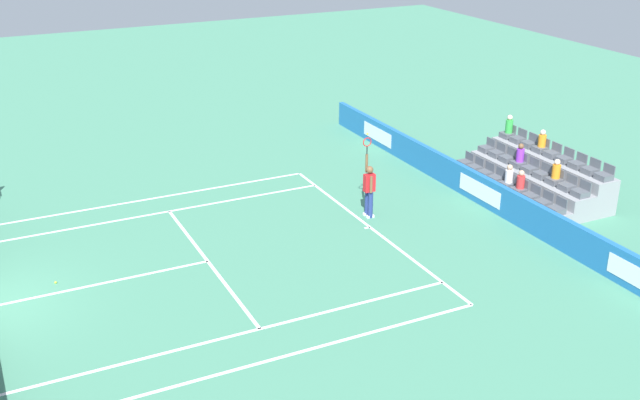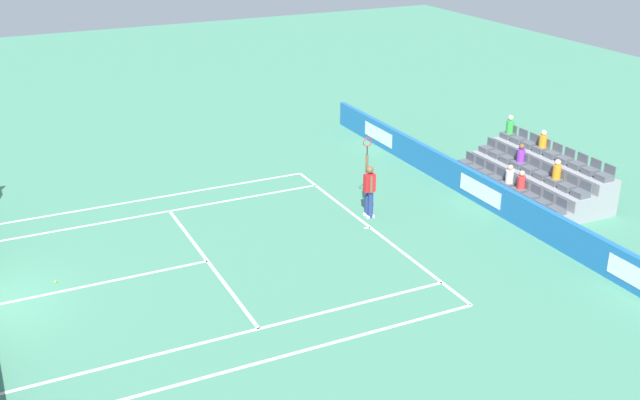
# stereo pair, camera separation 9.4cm
# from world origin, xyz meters

# --- Properties ---
(line_baseline) EXTENTS (10.97, 0.10, 0.01)m
(line_baseline) POSITION_xyz_m (0.00, -11.89, 0.00)
(line_baseline) COLOR white
(line_baseline) RESTS_ON ground
(line_service) EXTENTS (8.23, 0.10, 0.01)m
(line_service) POSITION_xyz_m (0.00, -6.40, 0.00)
(line_service) COLOR white
(line_service) RESTS_ON ground
(line_centre_service) EXTENTS (0.10, 6.40, 0.01)m
(line_centre_service) POSITION_xyz_m (0.00, -3.20, 0.00)
(line_centre_service) COLOR white
(line_centre_service) RESTS_ON ground
(line_singles_sideline_left) EXTENTS (0.10, 11.89, 0.01)m
(line_singles_sideline_left) POSITION_xyz_m (4.12, -5.95, 0.00)
(line_singles_sideline_left) COLOR white
(line_singles_sideline_left) RESTS_ON ground
(line_singles_sideline_right) EXTENTS (0.10, 11.89, 0.01)m
(line_singles_sideline_right) POSITION_xyz_m (-4.12, -5.95, 0.00)
(line_singles_sideline_right) COLOR white
(line_singles_sideline_right) RESTS_ON ground
(line_doubles_sideline_left) EXTENTS (0.10, 11.89, 0.01)m
(line_doubles_sideline_left) POSITION_xyz_m (5.49, -5.95, 0.00)
(line_doubles_sideline_left) COLOR white
(line_doubles_sideline_left) RESTS_ON ground
(line_doubles_sideline_right) EXTENTS (0.10, 11.89, 0.01)m
(line_doubles_sideline_right) POSITION_xyz_m (-5.49, -5.95, 0.00)
(line_doubles_sideline_right) COLOR white
(line_doubles_sideline_right) RESTS_ON ground
(line_centre_mark) EXTENTS (0.10, 0.20, 0.01)m
(line_centre_mark) POSITION_xyz_m (0.00, -11.79, 0.00)
(line_centre_mark) COLOR white
(line_centre_mark) RESTS_ON ground
(sponsor_barrier) EXTENTS (21.08, 0.22, 1.04)m
(sponsor_barrier) POSITION_xyz_m (0.00, -16.31, 0.52)
(sponsor_barrier) COLOR #1E66AD
(sponsor_barrier) RESTS_ON ground
(tennis_player) EXTENTS (0.53, 0.37, 2.85)m
(tennis_player) POSITION_xyz_m (0.80, -12.28, 0.99)
(tennis_player) COLOR navy
(tennis_player) RESTS_ON ground
(stadium_stand) EXTENTS (5.58, 2.85, 2.16)m
(stadium_stand) POSITION_xyz_m (0.01, -18.63, 0.55)
(stadium_stand) COLOR gray
(stadium_stand) RESTS_ON ground
(loose_tennis_ball) EXTENTS (0.07, 0.07, 0.07)m
(loose_tennis_ball) POSITION_xyz_m (0.57, -2.16, 0.03)
(loose_tennis_ball) COLOR #D1E533
(loose_tennis_ball) RESTS_ON ground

